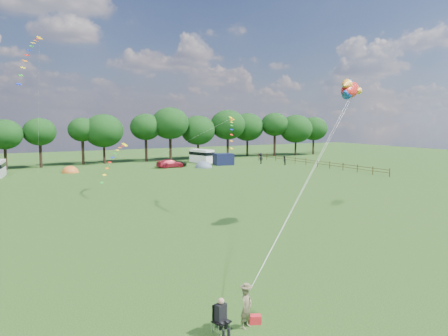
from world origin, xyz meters
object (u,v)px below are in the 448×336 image
car_d (173,163)px  tent_greyblue (204,167)px  car_c (170,164)px  campervan_d (202,156)px  walker_a (284,161)px  fish_kite (349,90)px  kite_flyer (246,308)px  tent_orange (70,172)px  walker_b (261,158)px  camp_chair (220,312)px

car_d → tent_greyblue: 5.50m
car_c → tent_greyblue: (4.83, -2.76, -0.65)m
campervan_d → walker_a: 15.44m
walker_a → fish_kite: bearing=20.5°
car_d → tent_greyblue: (3.94, -3.78, -0.65)m
kite_flyer → tent_orange: bearing=61.2°
tent_greyblue → fish_kite: 42.47m
kite_flyer → walker_a: bearing=26.0°
campervan_d → walker_a: campervan_d is taller
car_c → fish_kite: fish_kite is taller
tent_orange → walker_a: (34.68, -7.14, 0.78)m
kite_flyer → walker_b: size_ratio=0.85×
camp_chair → walker_b: (36.48, 51.72, 0.11)m
campervan_d → walker_b: 10.99m
tent_orange → camp_chair: size_ratio=1.97×
car_c → walker_a: (18.93, -6.08, 0.13)m
car_c → tent_orange: bearing=81.9°
fish_kite → walker_b: size_ratio=1.78×
camp_chair → fish_kite: size_ratio=0.42×
car_d → camp_chair: camp_chair is taller
tent_orange → kite_flyer: 54.84m
campervan_d → walker_a: size_ratio=3.31×
car_c → car_d: (0.89, 1.02, -0.01)m
walker_b → tent_greyblue: bearing=-16.5°
kite_flyer → walker_b: 62.71m
fish_kite → walker_b: bearing=33.5°
car_d → tent_orange: car_d is taller
tent_orange → walker_a: walker_a is taller
tent_orange → kite_flyer: size_ratio=1.73×
tent_orange → camp_chair: camp_chair is taller
tent_greyblue → car_d: bearing=136.2°
tent_orange → fish_kite: 47.15m
car_c → campervan_d: size_ratio=0.85×
camp_chair → walker_b: 63.29m
kite_flyer → tent_greyblue: bearing=39.5°
car_d → camp_chair: bearing=174.4°
walker_a → walker_b: bearing=-101.4°
campervan_d → walker_b: size_ratio=2.76×
car_c → walker_a: 19.88m
campervan_d → kite_flyer: size_ratio=3.26×
kite_flyer → camp_chair: bearing=150.7°
camp_chair → campervan_d: bearing=48.5°
car_c → tent_orange: car_c is taller
kite_flyer → fish_kite: size_ratio=0.48×
car_c → tent_greyblue: bearing=-124.0°
car_c → fish_kite: bearing=171.6°
car_c → fish_kite: 44.36m
walker_a → walker_b: (-2.16, 4.17, 0.16)m
tent_greyblue → campervan_d: bearing=66.0°
fish_kite → walker_a: 44.20m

